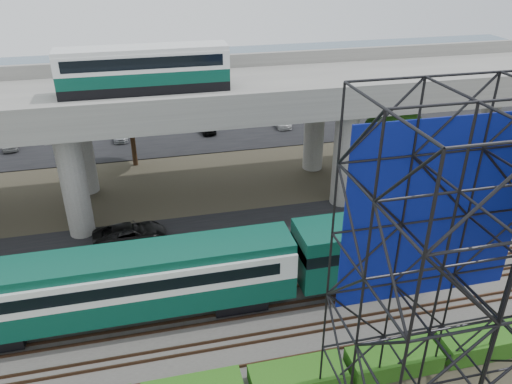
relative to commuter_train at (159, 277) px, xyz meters
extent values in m
plane|color=#474233|center=(4.97, -2.00, -2.88)|extent=(140.00, 140.00, 0.00)
cube|color=slate|center=(4.97, 0.00, -2.78)|extent=(90.00, 12.00, 0.20)
cube|color=black|center=(4.97, 8.50, -2.84)|extent=(90.00, 5.00, 0.08)
cube|color=black|center=(4.97, 32.00, -2.84)|extent=(90.00, 18.00, 0.08)
cube|color=#496279|center=(4.97, 54.00, -2.87)|extent=(140.00, 40.00, 0.03)
cube|color=#472D1E|center=(4.97, -4.72, -2.60)|extent=(90.00, 0.08, 0.16)
cube|color=#472D1E|center=(4.97, -3.28, -2.60)|extent=(90.00, 0.08, 0.16)
cube|color=#472D1E|center=(4.97, -2.72, -2.60)|extent=(90.00, 0.08, 0.16)
cube|color=#472D1E|center=(4.97, -1.28, -2.60)|extent=(90.00, 0.08, 0.16)
cube|color=#472D1E|center=(4.97, -0.72, -2.60)|extent=(90.00, 0.08, 0.16)
cube|color=#472D1E|center=(4.97, 0.72, -2.60)|extent=(90.00, 0.08, 0.16)
cube|color=#472D1E|center=(4.97, 1.28, -2.60)|extent=(90.00, 0.08, 0.16)
cube|color=#472D1E|center=(4.97, 2.72, -2.60)|extent=(90.00, 0.08, 0.16)
cube|color=#472D1E|center=(4.97, 3.28, -2.60)|extent=(90.00, 0.08, 0.16)
cube|color=#472D1E|center=(4.97, 4.72, -2.60)|extent=(90.00, 0.08, 0.16)
cube|color=black|center=(4.38, 0.00, -2.07)|extent=(3.00, 2.20, 0.90)
cube|color=#094535|center=(-2.12, 0.00, -0.92)|extent=(19.00, 3.00, 1.40)
cube|color=white|center=(-2.12, 0.00, 0.53)|extent=(19.00, 3.00, 1.50)
cube|color=#094535|center=(-2.12, 0.00, 1.53)|extent=(19.00, 2.60, 0.50)
cube|color=black|center=(-1.12, 0.00, 0.58)|extent=(15.00, 3.06, 0.70)
cube|color=#094535|center=(11.88, 0.00, 0.08)|extent=(8.00, 3.00, 3.40)
cube|color=#9E9B93|center=(4.97, 14.00, 5.72)|extent=(80.00, 12.00, 1.20)
cube|color=#9E9B93|center=(4.97, 8.25, 6.87)|extent=(80.00, 0.50, 1.10)
cube|color=#9E9B93|center=(4.97, 19.75, 6.87)|extent=(80.00, 0.50, 1.10)
cylinder|color=#9E9B93|center=(-5.03, 10.50, 1.12)|extent=(1.80, 1.80, 8.00)
cylinder|color=#9E9B93|center=(-5.03, 17.50, 1.12)|extent=(1.80, 1.80, 8.00)
cube|color=#9E9B93|center=(-5.03, 14.00, 4.82)|extent=(2.40, 9.00, 0.60)
cylinder|color=#9E9B93|center=(14.97, 10.50, 1.12)|extent=(1.80, 1.80, 8.00)
cylinder|color=#9E9B93|center=(14.97, 17.50, 1.12)|extent=(1.80, 1.80, 8.00)
cube|color=#9E9B93|center=(14.97, 14.00, 4.82)|extent=(2.40, 9.00, 0.60)
cylinder|color=#9E9B93|center=(32.97, 17.50, 1.12)|extent=(1.80, 1.80, 8.00)
cube|color=black|center=(0.54, 14.00, 6.67)|extent=(12.00, 2.50, 0.70)
cube|color=#094535|center=(0.54, 14.00, 7.47)|extent=(12.00, 2.50, 0.90)
cube|color=white|center=(0.54, 14.00, 8.57)|extent=(12.00, 2.50, 1.30)
cube|color=black|center=(0.54, 14.00, 8.62)|extent=(11.00, 2.56, 0.80)
cube|color=white|center=(0.54, 14.00, 9.37)|extent=(12.00, 2.40, 0.30)
cube|color=navy|center=(11.31, -6.95, 6.42)|extent=(8.10, 0.08, 8.25)
cube|color=#255313|center=(5.97, -6.30, -2.37)|extent=(4.60, 1.80, 1.03)
cube|color=#255313|center=(10.97, -6.30, -2.38)|extent=(4.60, 1.80, 1.01)
cube|color=#255313|center=(15.97, -6.30, -2.32)|extent=(4.60, 1.80, 1.12)
cylinder|color=#382314|center=(18.97, 10.50, -0.48)|extent=(0.44, 0.44, 4.80)
ellipsoid|color=#255313|center=(18.97, 10.50, 2.72)|extent=(4.94, 4.94, 4.18)
cylinder|color=#382314|center=(-1.03, 22.00, -0.48)|extent=(0.44, 0.44, 4.80)
ellipsoid|color=#255313|center=(-1.03, 22.00, 2.72)|extent=(4.94, 4.94, 4.18)
imported|color=black|center=(-1.67, 8.37, -2.11)|extent=(5.17, 2.69, 1.39)
imported|color=#BCBCBC|center=(-13.17, 29.00, -2.19)|extent=(1.85, 3.75, 1.23)
imported|color=#9B9EA2|center=(-9.03, 34.00, -2.25)|extent=(1.22, 3.36, 1.10)
imported|color=#9C9DA3|center=(-2.34, 29.00, -2.26)|extent=(1.56, 3.74, 1.08)
imported|color=white|center=(3.41, 34.00, -2.17)|extent=(2.78, 4.85, 1.27)
imported|color=black|center=(6.71, 29.00, -2.18)|extent=(2.04, 3.84, 1.24)
imported|color=#A8ABB0|center=(12.38, 34.00, -2.20)|extent=(2.05, 3.87, 1.21)
imported|color=silver|center=(15.24, 29.00, -2.22)|extent=(1.72, 4.02, 1.16)
imported|color=#9EA2A5|center=(22.09, 34.00, -2.18)|extent=(2.17, 4.55, 1.25)
camera|label=1|loc=(0.07, -22.41, 16.57)|focal=35.00mm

